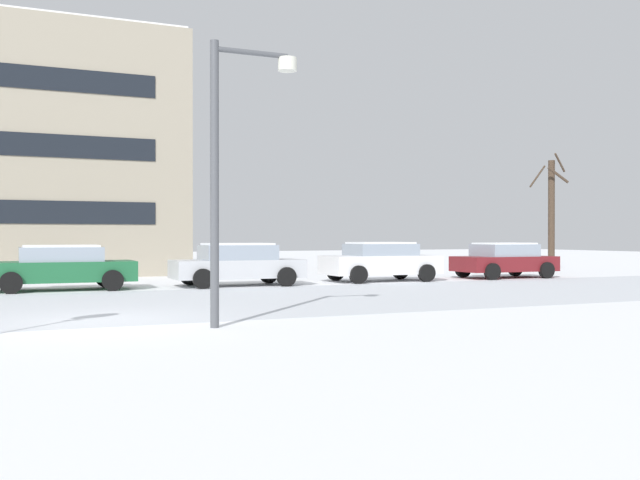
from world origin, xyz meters
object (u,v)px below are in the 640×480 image
street_lamp (231,151)px  parked_car_green (61,267)px  parked_car_white (380,261)px  parked_car_maroon (504,260)px  parked_car_silver (238,264)px

street_lamp → parked_car_green: (-2.16, 10.69, -2.51)m
parked_car_green → parked_car_white: parked_car_white is taller
parked_car_white → parked_car_maroon: size_ratio=1.06×
parked_car_green → parked_car_silver: bearing=-2.9°
parked_car_maroon → street_lamp: bearing=-143.9°
parked_car_green → parked_car_maroon: (16.64, -0.14, -0.00)m
street_lamp → parked_car_silver: bearing=72.0°
parked_car_green → parked_car_maroon: parked_car_maroon is taller
parked_car_green → parked_car_maroon: bearing=-0.5°
parked_car_green → parked_car_maroon: size_ratio=1.10×
street_lamp → parked_car_maroon: (14.48, 10.55, -2.51)m
parked_car_silver → parked_car_maroon: size_ratio=1.09×
parked_car_silver → parked_car_maroon: (11.09, 0.15, -0.01)m
street_lamp → parked_car_silver: (3.38, 10.40, -2.49)m
parked_car_silver → parked_car_maroon: 11.09m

